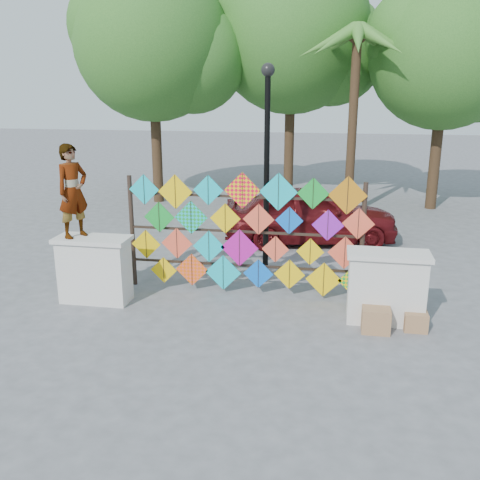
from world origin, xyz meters
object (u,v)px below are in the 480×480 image
at_px(kite_rack, 247,234).
at_px(lamppost, 267,151).
at_px(vendor_woman, 73,191).
at_px(sedan, 310,214).

distance_m(kite_rack, lamppost, 1.95).
height_order(kite_rack, vendor_woman, vendor_woman).
relative_size(kite_rack, sedan, 1.10).
bearing_deg(kite_rack, lamppost, 80.77).
bearing_deg(lamppost, kite_rack, -99.23).
height_order(sedan, lamppost, lamppost).
bearing_deg(sedan, vendor_woman, 128.51).
xyz_separation_m(sedan, lamppost, (-0.84, -2.61, 1.93)).
relative_size(vendor_woman, sedan, 0.39).
xyz_separation_m(vendor_woman, sedan, (4.15, 4.81, -1.38)).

